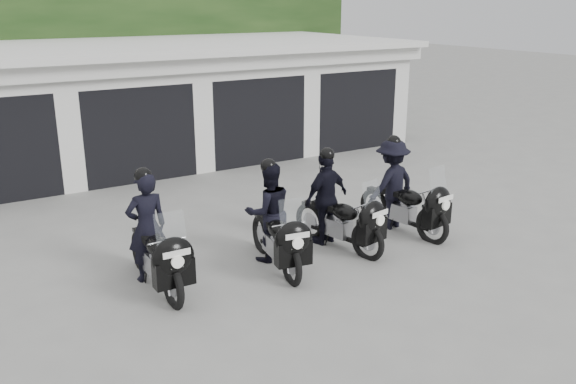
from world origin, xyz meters
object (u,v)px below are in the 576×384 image
police_bike_c (333,204)px  police_bike_b (273,220)px  police_bike_a (154,241)px  police_bike_d (398,190)px

police_bike_c → police_bike_b: bearing=174.2°
police_bike_a → police_bike_d: bearing=-0.2°
police_bike_b → police_bike_d: police_bike_d is taller
police_bike_a → police_bike_b: police_bike_a is taller
police_bike_b → police_bike_c: 1.26m
police_bike_c → police_bike_d: 1.45m
police_bike_b → police_bike_c: bearing=14.8°
police_bike_a → police_bike_d: size_ratio=1.01×
police_bike_c → police_bike_d: bearing=-11.0°
police_bike_b → police_bike_d: bearing=12.0°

